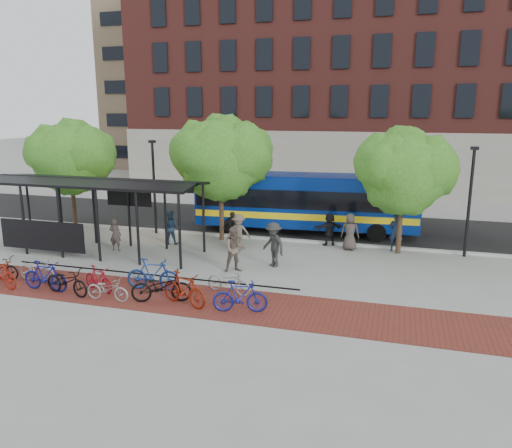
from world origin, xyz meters
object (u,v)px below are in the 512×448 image
(pedestrian_1, at_px, (115,235))
(pedestrian_7, at_px, (396,232))
(bike_9, at_px, (184,289))
(pedestrian_9, at_px, (274,245))
(pedestrian_8, at_px, (235,249))
(tree_b, at_px, (223,155))
(bike_3, at_px, (45,276))
(bus, at_px, (306,200))
(pedestrian_6, at_px, (350,232))
(bike_8, at_px, (161,287))
(tree_a, at_px, (72,155))
(pedestrian_5, at_px, (329,229))
(bike_1, at_px, (0,274))
(bus_shelter, at_px, (92,190))
(lamp_post_right, at_px, (470,199))
(bike_4, at_px, (67,281))
(bike_11, at_px, (240,296))
(tree_c, at_px, (405,169))
(bike_2, at_px, (38,270))
(pedestrian_4, at_px, (232,230))
(bike_6, at_px, (108,289))
(pedestrian_3, at_px, (239,233))
(bike_5, at_px, (98,279))
(bike_7, at_px, (153,274))
(lamp_post_left, at_px, (154,184))
(pedestrian_2, at_px, (170,227))

(pedestrian_1, relative_size, pedestrian_7, 0.87)
(bike_9, height_order, pedestrian_9, pedestrian_9)
(bike_9, xyz_separation_m, pedestrian_8, (0.53, 4.05, 0.37))
(tree_b, distance_m, bike_3, 10.61)
(bus, relative_size, pedestrian_6, 6.66)
(bike_8, distance_m, pedestrian_8, 4.25)
(pedestrian_8, bearing_deg, tree_a, 126.56)
(pedestrian_5, bearing_deg, tree_b, -24.82)
(bike_3, bearing_deg, bus, -31.51)
(bike_1, bearing_deg, tree_a, 29.63)
(bus_shelter, xyz_separation_m, lamp_post_right, (17.13, 4.08, -0.25))
(bike_9, distance_m, pedestrian_7, 11.59)
(bike_8, bearing_deg, pedestrian_9, -48.89)
(bike_4, xyz_separation_m, bike_11, (6.69, 0.27, 0.04))
(bus_shelter, bearing_deg, pedestrian_8, -7.75)
(tree_c, distance_m, bike_4, 15.41)
(bike_2, bearing_deg, tree_b, -21.18)
(bus, distance_m, pedestrian_5, 3.01)
(pedestrian_4, bearing_deg, tree_a, 166.29)
(bike_6, height_order, pedestrian_8, pedestrian_8)
(bike_3, bearing_deg, pedestrian_3, -34.71)
(pedestrian_3, xyz_separation_m, pedestrian_4, (-0.51, 0.57, -0.01))
(bus_shelter, bearing_deg, lamp_post_right, 13.39)
(bus_shelter, distance_m, tree_b, 6.64)
(lamp_post_right, relative_size, bike_5, 3.17)
(pedestrian_8, bearing_deg, bike_7, -157.68)
(bus_shelter, distance_m, tree_a, 5.52)
(tree_b, relative_size, bike_1, 3.50)
(pedestrian_4, bearing_deg, pedestrian_6, 5.04)
(lamp_post_left, bearing_deg, lamp_post_right, 0.00)
(bike_7, distance_m, pedestrian_1, 6.13)
(pedestrian_1, bearing_deg, lamp_post_right, -170.05)
(bike_1, relative_size, bike_9, 0.92)
(bike_3, xyz_separation_m, pedestrian_2, (1.59, 7.47, 0.28))
(lamp_post_right, bearing_deg, pedestrian_4, -172.06)
(pedestrian_3, bearing_deg, tree_c, -8.20)
(lamp_post_left, bearing_deg, bike_8, -61.55)
(bike_3, distance_m, bike_8, 4.73)
(bike_6, bearing_deg, pedestrian_8, -37.22)
(lamp_post_right, bearing_deg, bike_1, -151.77)
(bike_11, xyz_separation_m, pedestrian_5, (1.69, 9.37, 0.28))
(lamp_post_left, distance_m, bike_11, 12.31)
(lamp_post_right, distance_m, pedestrian_6, 5.62)
(tree_c, bearing_deg, pedestrian_9, -145.11)
(bus, xyz_separation_m, bike_4, (-6.71, -11.92, -1.34))
(bike_1, bearing_deg, bike_3, -73.14)
(pedestrian_5, bearing_deg, bus, -83.45)
(bus_shelter, relative_size, pedestrian_7, 5.67)
(bike_1, xyz_separation_m, pedestrian_6, (12.43, 9.13, 0.36))
(bike_5, bearing_deg, tree_a, 60.20)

